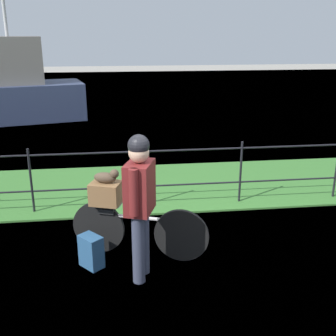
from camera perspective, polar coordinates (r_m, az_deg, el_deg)
The scene contains 10 objects.
ground_plane at distance 5.10m, azimuth 6.89°, elevation -13.61°, with size 60.00×60.00×0.00m, color gray.
grass_strip at distance 7.56m, azimuth 1.87°, elevation -2.35°, with size 27.00×2.40×0.03m, color #38702D.
harbor_water at distance 14.61m, azimuth -2.65°, elevation 7.79°, with size 30.00×30.00×0.00m, color slate.
iron_fence at distance 6.53m, azimuth 3.14°, elevation -0.29°, with size 18.04×0.04×1.04m.
bicycle_main at distance 5.18m, azimuth -4.20°, elevation -8.48°, with size 1.66×0.62×0.67m.
wooden_crate at distance 5.11m, azimuth -8.57°, elevation -3.45°, with size 0.36×0.28×0.27m, color brown.
terrier_dog at distance 5.03m, azimuth -8.42°, elevation -1.21°, with size 0.32×0.22×0.18m.
cyclist_person at distance 4.48m, azimuth -3.92°, elevation -3.86°, with size 0.38×0.52×1.68m.
backpack_on_paving at distance 5.10m, azimuth -10.55°, elevation -11.25°, with size 0.28×0.18×0.40m, color #28517A.
moored_boat_near at distance 13.88m, azimuth -20.53°, elevation 9.94°, with size 4.46×2.73×4.13m.
Camera 1 is at (-1.13, -4.18, 2.70)m, focal length 44.17 mm.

